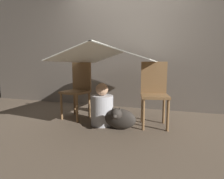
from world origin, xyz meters
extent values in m
plane|color=brown|center=(0.00, 0.00, 0.00)|extent=(8.80, 8.80, 0.00)
cube|color=#6B6056|center=(0.00, 1.15, 1.25)|extent=(7.00, 0.05, 2.50)
cylinder|color=brown|center=(-0.80, -0.03, 0.21)|extent=(0.04, 0.04, 0.42)
cylinder|color=brown|center=(-0.49, -0.08, 0.21)|extent=(0.04, 0.04, 0.42)
cylinder|color=brown|center=(-0.75, 0.28, 0.21)|extent=(0.04, 0.04, 0.42)
cylinder|color=brown|center=(-0.44, 0.23, 0.21)|extent=(0.04, 0.04, 0.42)
cube|color=brown|center=(-0.62, 0.10, 0.43)|extent=(0.43, 0.43, 0.04)
cube|color=brown|center=(-0.59, 0.27, 0.68)|extent=(0.37, 0.09, 0.46)
cylinder|color=brown|center=(0.50, -0.08, 0.21)|extent=(0.04, 0.04, 0.42)
cylinder|color=brown|center=(0.81, -0.02, 0.21)|extent=(0.04, 0.04, 0.42)
cylinder|color=brown|center=(0.44, 0.23, 0.21)|extent=(0.04, 0.04, 0.42)
cylinder|color=brown|center=(0.75, 0.29, 0.21)|extent=(0.04, 0.04, 0.42)
cube|color=brown|center=(0.62, 0.10, 0.43)|extent=(0.44, 0.44, 0.04)
cube|color=brown|center=(0.59, 0.27, 0.68)|extent=(0.37, 0.10, 0.46)
cube|color=silver|center=(-0.31, 0.10, 1.01)|extent=(0.63, 1.49, 0.21)
cube|color=silver|center=(0.31, 0.10, 1.01)|extent=(0.63, 1.49, 0.21)
cube|color=silver|center=(0.00, 0.10, 1.11)|extent=(0.04, 1.49, 0.01)
cylinder|color=#B2B2B7|center=(-0.10, -0.05, 0.21)|extent=(0.32, 0.32, 0.43)
sphere|color=tan|center=(-0.10, -0.05, 0.52)|extent=(0.18, 0.18, 0.18)
ellipsoid|color=#332D28|center=(0.19, -0.15, 0.14)|extent=(0.44, 0.18, 0.28)
sphere|color=#332D28|center=(0.19, -0.31, 0.25)|extent=(0.14, 0.14, 0.14)
ellipsoid|color=#332D28|center=(0.19, -0.37, 0.24)|extent=(0.06, 0.07, 0.05)
cone|color=#332D28|center=(0.15, -0.31, 0.31)|extent=(0.05, 0.05, 0.06)
cone|color=#332D28|center=(0.24, -0.31, 0.31)|extent=(0.05, 0.05, 0.06)
camera|label=1|loc=(0.81, -2.35, 0.85)|focal=28.00mm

